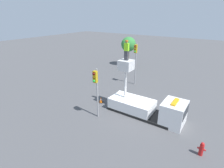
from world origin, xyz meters
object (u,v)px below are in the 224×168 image
Objects in this scene: worker at (127,50)px; traffic_light_pole at (96,84)px; bucket_truck at (146,106)px; tree_left_bg at (128,45)px; fire_hydrant at (202,149)px; traffic_cone_rear at (101,100)px; traffic_light_across at (136,56)px.

worker is 4.00m from traffic_light_pole.
bucket_truck is 1.51× the size of traffic_light_pole.
fire_hydrant is at bearing -48.09° from tree_left_bg.
tree_left_bg is at bearing 108.08° from traffic_cone_rear.
bucket_truck is 6.87× the size of fire_hydrant.
traffic_light_across is at bearing 84.91° from traffic_cone_rear.
tree_left_bg reaches higher than traffic_light_pole.
worker is (-2.20, 0.00, 4.90)m from bucket_truck.
bucket_truck is 8.10m from traffic_light_across.
bucket_truck is at bearing 0.00° from worker.
worker is 0.38× the size of traffic_light_pole.
traffic_light_pole is 9.06m from traffic_light_across.
traffic_light_pole is at bearing -140.96° from bucket_truck.
worker reaches higher than fire_hydrant.
tree_left_bg is (-4.59, 14.07, 3.46)m from traffic_cone_rear.
traffic_light_pole is 17.61m from tree_left_bg.
traffic_cone_rear is 15.20m from tree_left_bg.
traffic_light_pole is 4.54× the size of fire_hydrant.
traffic_light_pole is at bearing -178.23° from fire_hydrant.
bucket_truck is 4.95m from traffic_cone_rear.
tree_left_bg is at bearing 118.02° from worker.
traffic_light_pole is 0.90× the size of tree_left_bg.
tree_left_bg reaches higher than bucket_truck.
bucket_truck reaches higher than traffic_cone_rear.
fire_hydrant is at bearing -19.22° from worker.
traffic_cone_rear is at bearing -172.81° from worker.
traffic_light_pole reaches higher than fire_hydrant.
bucket_truck is 1.28× the size of traffic_light_across.
traffic_light_across is at bearing -55.55° from tree_left_bg.
bucket_truck is 5.37m from worker.
worker reaches higher than traffic_cone_rear.
fire_hydrant is 0.20× the size of tree_left_bg.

